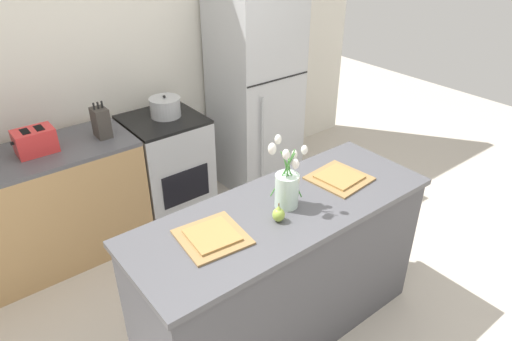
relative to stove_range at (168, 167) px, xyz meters
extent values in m
plane|color=beige|center=(-0.10, -1.60, -0.45)|extent=(10.00, 10.00, 0.00)
cube|color=silver|center=(-0.10, 0.40, 0.90)|extent=(5.20, 0.08, 2.70)
cube|color=#4C4C51|center=(-0.10, -1.60, 0.00)|extent=(1.76, 0.62, 0.91)
cube|color=#4C4C51|center=(-0.10, -1.60, 0.48)|extent=(1.80, 0.66, 0.03)
cube|color=tan|center=(-1.16, 0.00, -0.01)|extent=(1.68, 0.60, 0.87)
cube|color=#515156|center=(-1.16, 0.00, 0.44)|extent=(1.68, 0.60, 0.03)
cube|color=#B2B5B7|center=(0.00, 0.00, -0.01)|extent=(0.60, 0.60, 0.88)
cube|color=black|center=(0.00, 0.00, 0.44)|extent=(0.60, 0.60, 0.02)
cube|color=black|center=(0.00, -0.30, -0.05)|extent=(0.42, 0.01, 0.29)
cube|color=#B7BABC|center=(0.95, 0.00, 0.45)|extent=(0.68, 0.64, 1.80)
cube|color=black|center=(0.95, -0.32, 0.66)|extent=(0.67, 0.01, 0.01)
cylinder|color=#B2B5B7|center=(0.76, -0.34, 0.16)|extent=(0.02, 0.02, 0.78)
cylinder|color=silver|center=(-0.08, -1.59, 0.59)|extent=(0.13, 0.13, 0.19)
cylinder|color=#4C9342|center=(-0.05, -1.59, 0.66)|extent=(0.06, 0.01, 0.23)
ellipsoid|color=white|center=(-0.02, -1.58, 0.79)|extent=(0.03, 0.03, 0.05)
cylinder|color=#4C9342|center=(-0.07, -1.58, 0.65)|extent=(0.05, 0.07, 0.21)
ellipsoid|color=white|center=(-0.04, -1.54, 0.78)|extent=(0.03, 0.03, 0.05)
cylinder|color=#4C9342|center=(-0.08, -1.58, 0.70)|extent=(0.02, 0.12, 0.31)
ellipsoid|color=white|center=(-0.09, -1.52, 0.87)|extent=(0.04, 0.04, 0.06)
cylinder|color=#4C9342|center=(-0.10, -1.58, 0.69)|extent=(0.10, 0.09, 0.27)
ellipsoid|color=white|center=(-0.14, -1.54, 0.84)|extent=(0.04, 0.04, 0.07)
cylinder|color=#4C9342|center=(-0.09, -1.60, 0.68)|extent=(0.07, 0.05, 0.27)
ellipsoid|color=white|center=(-0.12, -1.62, 0.84)|extent=(0.04, 0.04, 0.06)
cylinder|color=#4C9342|center=(-0.08, -1.61, 0.65)|extent=(0.01, 0.09, 0.21)
ellipsoid|color=white|center=(-0.08, -1.65, 0.78)|extent=(0.04, 0.04, 0.06)
cylinder|color=#4C9342|center=(-0.06, -1.61, 0.69)|extent=(0.09, 0.09, 0.27)
ellipsoid|color=white|center=(-0.02, -1.65, 0.84)|extent=(0.04, 0.04, 0.05)
ellipsoid|color=#9EBC47|center=(-0.21, -1.67, 0.53)|extent=(0.07, 0.07, 0.08)
cone|color=#9EBC47|center=(-0.21, -1.67, 0.57)|extent=(0.04, 0.04, 0.03)
cylinder|color=brown|center=(-0.21, -1.67, 0.59)|extent=(0.01, 0.01, 0.01)
cube|color=olive|center=(-0.56, -1.58, 0.50)|extent=(0.35, 0.35, 0.01)
cube|color=#A37A42|center=(-0.56, -1.58, 0.51)|extent=(0.25, 0.25, 0.01)
cube|color=olive|center=(0.36, -1.58, 0.50)|extent=(0.35, 0.35, 0.01)
cube|color=#A37A42|center=(0.36, -1.58, 0.51)|extent=(0.25, 0.25, 0.01)
cube|color=red|center=(-0.96, 0.01, 0.54)|extent=(0.26, 0.18, 0.17)
cube|color=black|center=(-1.00, 0.01, 0.62)|extent=(0.05, 0.11, 0.01)
cube|color=black|center=(-0.91, 0.01, 0.62)|extent=(0.05, 0.11, 0.01)
cube|color=black|center=(-1.10, 0.01, 0.56)|extent=(0.02, 0.02, 0.02)
cylinder|color=#B2B5B7|center=(0.05, 0.02, 0.52)|extent=(0.24, 0.24, 0.14)
cylinder|color=#B2B5B7|center=(0.05, 0.02, 0.60)|extent=(0.25, 0.25, 0.01)
sphere|color=black|center=(0.05, 0.02, 0.62)|extent=(0.02, 0.02, 0.02)
cube|color=#3D3833|center=(-0.50, -0.03, 0.56)|extent=(0.10, 0.14, 0.22)
cylinder|color=black|center=(-0.53, -0.03, 0.70)|extent=(0.01, 0.01, 0.05)
cylinder|color=black|center=(-0.50, -0.03, 0.70)|extent=(0.01, 0.01, 0.05)
cylinder|color=black|center=(-0.47, -0.03, 0.70)|extent=(0.01, 0.01, 0.05)
camera|label=1|loc=(-1.50, -3.13, 1.92)|focal=32.00mm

